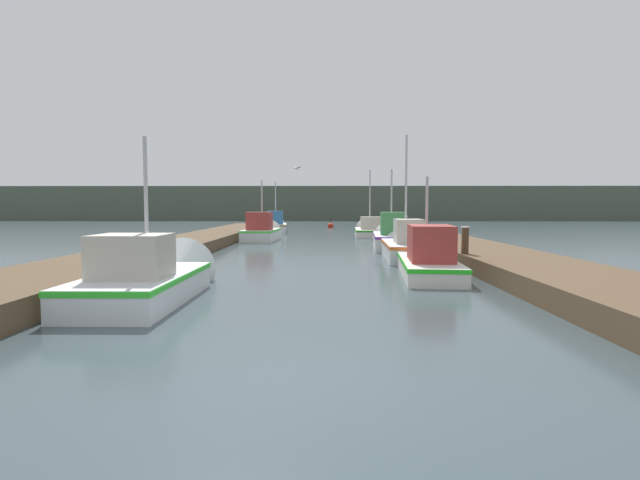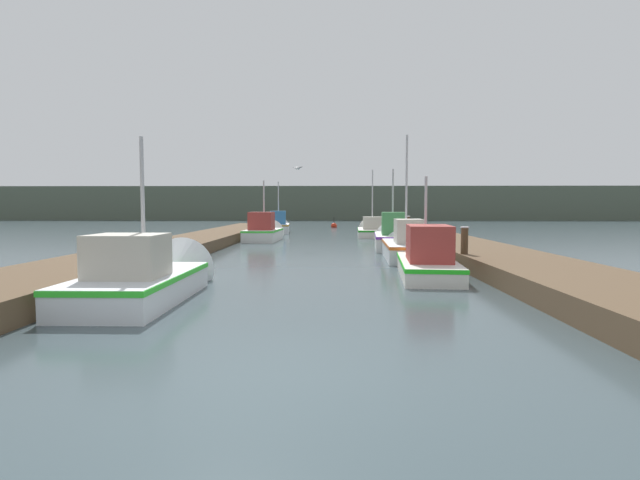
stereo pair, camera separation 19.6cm
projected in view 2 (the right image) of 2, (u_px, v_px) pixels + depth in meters
The scene contains 17 objects.
ground_plane at pixel (283, 377), 5.58m from camera, with size 200.00×200.00×0.00m.
dock_left at pixel (187, 244), 21.66m from camera, with size 2.80×40.00×0.49m.
dock_right at pixel (453, 245), 21.38m from camera, with size 2.80×40.00×0.49m.
distant_shore_ridge at pixel (328, 204), 73.82m from camera, with size 120.00×16.00×4.57m.
fishing_boat_0 at pixel (150, 277), 10.56m from camera, with size 1.77×4.97×3.85m.
fishing_boat_1 at pixel (424, 257), 14.45m from camera, with size 1.94×6.11×3.20m.
fishing_boat_2 at pixel (405, 245), 18.75m from camera, with size 1.77×5.56×4.93m.
fishing_boat_3 at pixel (392, 237), 22.94m from camera, with size 1.92×5.59×3.98m.
fishing_boat_4 at pixel (264, 231), 27.70m from camera, with size 1.85×4.58×3.78m.
fishing_boat_5 at pixel (372, 230), 32.28m from camera, with size 2.02×5.76×4.82m.
fishing_boat_6 at pixel (279, 226), 36.14m from camera, with size 1.82×4.85×4.05m.
mooring_piling_0 at pixel (406, 230), 25.20m from camera, with size 0.36×0.36×1.42m.
mooring_piling_1 at pixel (464, 248), 14.79m from camera, with size 0.24×0.24×1.31m.
mooring_piling_2 at pixel (416, 233), 23.43m from camera, with size 0.37×0.37×1.32m.
mooring_piling_3 at pixel (396, 230), 30.10m from camera, with size 0.29×0.29×0.96m.
channel_buoy at pixel (334, 226), 44.33m from camera, with size 0.53×0.53×1.03m.
seagull_lead at pixel (298, 168), 22.92m from camera, with size 0.48×0.46×0.12m.
Camera 2 is at (0.54, -5.45, 1.91)m, focal length 28.00 mm.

